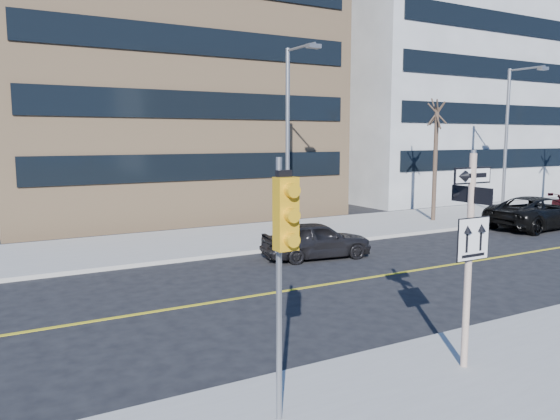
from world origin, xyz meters
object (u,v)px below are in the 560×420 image
parked_car_c (538,212)px  streetlight_a (290,130)px  parked_car_a (316,240)px  street_tree_west (437,116)px  sign_pole (470,247)px  traffic_signal (284,236)px  streetlight_b (510,132)px

parked_car_c → streetlight_a: 13.19m
parked_car_a → street_tree_west: street_tree_west is taller
sign_pole → parked_car_c: size_ratio=0.71×
streetlight_a → traffic_signal: bearing=-120.8°
sign_pole → parked_car_a: (3.03, 9.74, -1.75)m
traffic_signal → streetlight_b: bearing=31.4°
sign_pole → parked_car_c: sign_pole is taller
parked_car_c → streetlight_a: bearing=71.8°
parked_car_c → street_tree_west: 6.85m
street_tree_west → parked_car_a: bearing=-157.8°
traffic_signal → street_tree_west: size_ratio=0.63×
traffic_signal → streetlight_a: (8.00, 13.42, 1.73)m
street_tree_west → traffic_signal: bearing=-140.6°
sign_pole → parked_car_a: 10.35m
sign_pole → streetlight_b: size_ratio=0.51×
parked_car_c → streetlight_a: size_ratio=0.71×
sign_pole → streetlight_b: streetlight_b is taller
streetlight_a → street_tree_west: 9.05m
sign_pole → streetlight_a: 14.05m
streetlight_b → sign_pole: bearing=-143.6°
parked_car_a → sign_pole: bearing=171.2°
parked_car_a → parked_car_c: size_ratio=0.71×
parked_car_a → streetlight_b: streetlight_b is taller
parked_car_a → parked_car_c: 13.12m
sign_pole → streetlight_b: (18.00, 13.27, 2.32)m
traffic_signal → parked_car_c: 22.66m
streetlight_a → parked_car_c: bearing=-15.1°
streetlight_a → street_tree_west: size_ratio=1.26×
street_tree_west → sign_pole: bearing=-133.3°
parked_car_a → streetlight_b: (14.97, 3.53, 4.06)m
sign_pole → traffic_signal: 4.05m
traffic_signal → street_tree_west: (17.00, 13.96, 2.50)m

